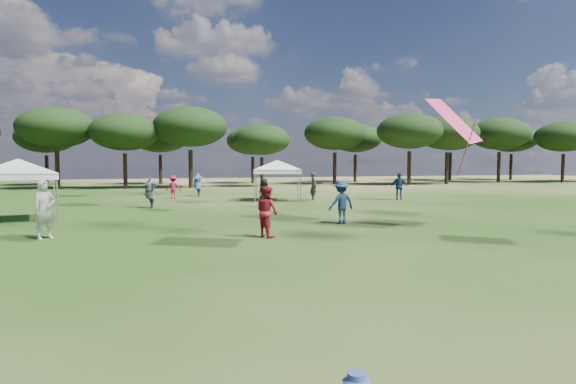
# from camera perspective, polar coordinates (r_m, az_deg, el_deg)

# --- Properties ---
(tree_line) EXTENTS (108.78, 17.63, 7.77)m
(tree_line) POSITION_cam_1_polar(r_m,az_deg,el_deg) (49.19, -12.89, 6.99)
(tree_line) COLOR black
(tree_line) RESTS_ON ground
(tent_left) EXTENTS (5.78, 5.78, 2.90)m
(tent_left) POSITION_cam_1_polar(r_m,az_deg,el_deg) (22.84, -29.37, 3.15)
(tent_left) COLOR gray
(tent_left) RESTS_ON ground
(tent_right) EXTENTS (5.75, 5.75, 2.87)m
(tent_right) POSITION_cam_1_polar(r_m,az_deg,el_deg) (30.43, -1.27, 3.58)
(tent_right) COLOR gray
(tent_right) RESTS_ON ground
(festival_crowd) EXTENTS (28.94, 20.90, 1.90)m
(festival_crowd) POSITION_cam_1_polar(r_m,az_deg,el_deg) (25.14, -16.48, -0.22)
(festival_crowd) COLOR maroon
(festival_crowd) RESTS_ON ground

